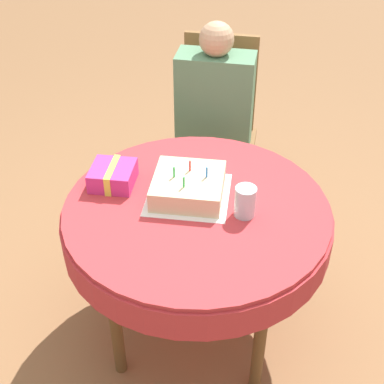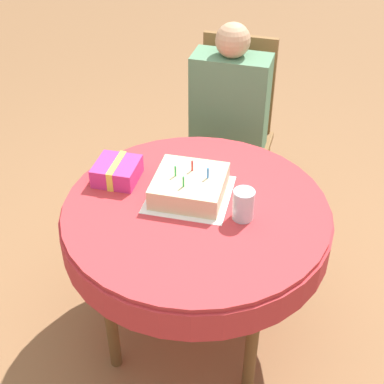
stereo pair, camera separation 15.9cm
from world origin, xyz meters
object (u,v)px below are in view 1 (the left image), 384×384
drinking_glass (245,202)px  gift_box (113,175)px  birthday_cake (188,186)px  person (214,111)px  chair (216,126)px

drinking_glass → gift_box: bearing=166.8°
birthday_cake → drinking_glass: size_ratio=2.22×
person → birthday_cake: (-0.03, -0.75, 0.07)m
person → drinking_glass: 0.88m
person → drinking_glass: bearing=-73.7°
person → drinking_glass: size_ratio=9.20×
birthday_cake → chair: bearing=88.0°
birthday_cake → gift_box: bearing=173.8°
chair → person: size_ratio=0.88×
drinking_glass → birthday_cake: bearing=157.8°
chair → drinking_glass: 1.00m
chair → drinking_glass: chair is taller
gift_box → person: bearing=64.4°
birthday_cake → gift_box: (-0.32, 0.03, -0.00)m
birthday_cake → drinking_glass: bearing=-22.2°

